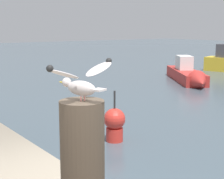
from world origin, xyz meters
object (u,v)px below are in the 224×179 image
(mooring_post, at_px, (83,160))
(seagull, at_px, (81,81))
(boat_red, at_px, (188,75))
(channel_buoy, at_px, (115,123))

(mooring_post, distance_m, seagull, 0.55)
(mooring_post, relative_size, boat_red, 0.16)
(mooring_post, xyz_separation_m, channel_buoy, (-5.17, 4.11, -1.56))
(mooring_post, xyz_separation_m, boat_red, (-10.84, 13.19, -1.66))
(seagull, distance_m, boat_red, 17.21)
(channel_buoy, bearing_deg, boat_red, 121.97)
(mooring_post, height_order, seagull, seagull)
(mooring_post, relative_size, seagull, 1.38)
(boat_red, height_order, channel_buoy, channel_buoy)
(mooring_post, height_order, channel_buoy, mooring_post)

